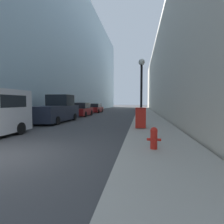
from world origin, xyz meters
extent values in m
cube|color=#ADA89E|center=(5.22, 18.00, 0.06)|extent=(2.89, 60.00, 0.12)
cube|color=#99B7C6|center=(-10.95, 26.00, 10.24)|extent=(12.00, 60.00, 20.49)
cube|color=beige|center=(12.76, 26.00, 6.09)|extent=(12.00, 60.00, 12.18)
cylinder|color=red|center=(4.87, 1.52, 0.41)|extent=(0.23, 0.23, 0.58)
sphere|color=red|center=(4.87, 1.52, 0.74)|extent=(0.24, 0.24, 0.24)
cylinder|color=red|center=(4.87, 1.52, 0.81)|extent=(0.07, 0.07, 0.05)
cylinder|color=red|center=(4.87, 1.34, 0.44)|extent=(0.11, 0.12, 0.11)
cylinder|color=red|center=(4.70, 1.52, 0.44)|extent=(0.12, 0.09, 0.09)
cylinder|color=red|center=(5.05, 1.52, 0.44)|extent=(0.12, 0.09, 0.09)
cube|color=red|center=(4.43, 6.24, 0.72)|extent=(0.62, 0.52, 1.13)
cube|color=maroon|center=(4.43, 6.24, 1.33)|extent=(0.63, 0.54, 0.08)
cylinder|color=black|center=(4.17, 6.46, 0.20)|extent=(0.05, 0.16, 0.16)
cylinder|color=black|center=(4.69, 6.46, 0.20)|extent=(0.05, 0.16, 0.16)
cylinder|color=black|center=(4.47, 9.85, 0.25)|extent=(0.34, 0.34, 0.25)
cylinder|color=black|center=(4.47, 9.85, 2.41)|extent=(0.18, 0.18, 4.57)
sphere|color=silver|center=(4.47, 9.85, 4.89)|extent=(0.50, 0.50, 0.50)
cylinder|color=black|center=(-1.84, 3.73, 0.32)|extent=(0.24, 0.64, 0.64)
cube|color=#232838|center=(-2.71, 9.32, 0.78)|extent=(2.13, 5.52, 1.21)
cube|color=black|center=(-2.71, 10.29, 1.87)|extent=(1.96, 1.77, 0.96)
cylinder|color=black|center=(-3.70, 11.03, 0.32)|extent=(0.24, 0.64, 0.64)
cylinder|color=black|center=(-1.71, 11.03, 0.32)|extent=(0.24, 0.64, 0.64)
cylinder|color=black|center=(-3.70, 7.61, 0.32)|extent=(0.24, 0.64, 0.64)
cylinder|color=black|center=(-1.71, 7.61, 0.32)|extent=(0.24, 0.64, 0.64)
cube|color=maroon|center=(-2.65, 15.91, 0.55)|extent=(1.74, 4.03, 0.78)
cube|color=#1E2328|center=(-2.65, 15.91, 1.29)|extent=(1.53, 2.10, 0.70)
cylinder|color=black|center=(-3.45, 17.12, 0.32)|extent=(0.24, 0.64, 0.64)
cylinder|color=black|center=(-1.85, 17.12, 0.32)|extent=(0.24, 0.64, 0.64)
cylinder|color=black|center=(-3.45, 14.70, 0.32)|extent=(0.24, 0.64, 0.64)
cylinder|color=black|center=(-1.85, 14.70, 0.32)|extent=(0.24, 0.64, 0.64)
cube|color=maroon|center=(-2.76, 22.79, 0.53)|extent=(1.72, 4.26, 0.74)
cube|color=#1E2328|center=(-2.76, 22.79, 1.18)|extent=(1.51, 2.22, 0.56)
cylinder|color=black|center=(-3.55, 24.07, 0.32)|extent=(0.24, 0.64, 0.64)
cylinder|color=black|center=(-1.98, 24.07, 0.32)|extent=(0.24, 0.64, 0.64)
cylinder|color=black|center=(-3.55, 21.52, 0.32)|extent=(0.24, 0.64, 0.64)
cylinder|color=black|center=(-1.98, 21.52, 0.32)|extent=(0.24, 0.64, 0.64)
camera|label=1|loc=(4.42, -4.47, 1.71)|focal=28.00mm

